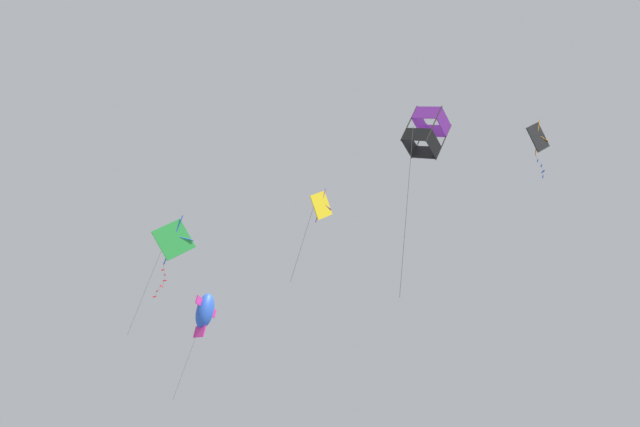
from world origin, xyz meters
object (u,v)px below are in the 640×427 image
(kite_diamond_upper_right, at_px, (538,138))
(kite_box_near_left, at_px, (426,133))
(kite_diamond_low_drifter, at_px, (321,205))
(kite_diamond_mid_left, at_px, (174,240))
(kite_fish_highest, at_px, (205,311))

(kite_diamond_upper_right, bearing_deg, kite_box_near_left, 168.59)
(kite_diamond_low_drifter, xyz_separation_m, kite_diamond_upper_right, (9.46, -2.20, 3.20))
(kite_diamond_low_drifter, height_order, kite_diamond_upper_right, kite_diamond_upper_right)
(kite_diamond_upper_right, bearing_deg, kite_diamond_mid_left, 110.72)
(kite_diamond_low_drifter, xyz_separation_m, kite_box_near_left, (2.56, -6.67, -2.16))
(kite_box_near_left, xyz_separation_m, kite_diamond_mid_left, (-9.14, 11.93, 3.57))
(kite_diamond_low_drifter, bearing_deg, kite_fish_highest, 62.77)
(kite_diamond_low_drifter, height_order, kite_box_near_left, kite_diamond_low_drifter)
(kite_diamond_low_drifter, distance_m, kite_diamond_mid_left, 8.55)
(kite_diamond_mid_left, relative_size, kite_fish_highest, 1.07)
(kite_diamond_upper_right, bearing_deg, kite_fish_highest, 97.07)
(kite_diamond_low_drifter, distance_m, kite_diamond_upper_right, 10.22)
(kite_diamond_upper_right, xyz_separation_m, kite_fish_highest, (-14.36, 11.45, -3.31))
(kite_box_near_left, distance_m, kite_fish_highest, 17.70)
(kite_diamond_mid_left, xyz_separation_m, kite_fish_highest, (1.69, 4.00, -1.53))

